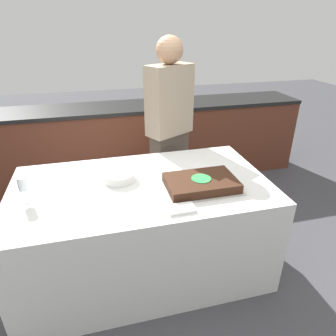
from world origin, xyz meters
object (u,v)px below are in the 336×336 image
(wine_glass, at_px, (23,185))
(plate_stack, at_px, (119,176))
(cake, at_px, (201,183))
(person_cutting_cake, at_px, (169,130))

(wine_glass, bearing_deg, plate_stack, 13.59)
(cake, height_order, plate_stack, cake)
(cake, bearing_deg, plate_stack, 155.60)
(wine_glass, height_order, person_cutting_cake, person_cutting_cake)
(cake, xyz_separation_m, person_cutting_cake, (0.00, 0.87, 0.09))
(wine_glass, bearing_deg, person_cutting_cake, 34.27)
(wine_glass, bearing_deg, cake, -4.92)
(cake, distance_m, plate_stack, 0.59)
(cake, bearing_deg, wine_glass, 175.08)
(cake, distance_m, person_cutting_cake, 0.87)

